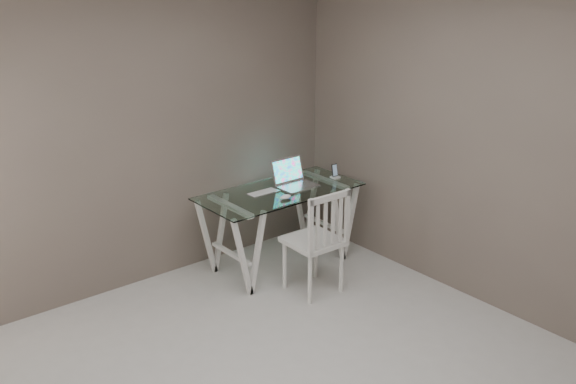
% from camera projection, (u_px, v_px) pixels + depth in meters
% --- Properties ---
extents(room, '(4.50, 4.52, 2.71)m').
position_uv_depth(room, '(304.00, 150.00, 3.55)').
color(room, '#B3B0AC').
rests_on(room, ground).
extents(desk, '(1.50, 0.70, 0.75)m').
position_uv_depth(desk, '(280.00, 227.00, 5.93)').
color(desk, silver).
rests_on(desk, ground).
extents(chair, '(0.45, 0.45, 0.94)m').
position_uv_depth(chair, '(319.00, 238.00, 5.37)').
color(chair, silver).
rests_on(chair, ground).
extents(laptop, '(0.35, 0.31, 0.24)m').
position_uv_depth(laptop, '(294.00, 179.00, 5.92)').
color(laptop, silver).
rests_on(laptop, desk).
extents(keyboard, '(0.29, 0.13, 0.01)m').
position_uv_depth(keyboard, '(263.00, 193.00, 5.74)').
color(keyboard, silver).
rests_on(keyboard, desk).
extents(mouse, '(0.11, 0.07, 0.04)m').
position_uv_depth(mouse, '(286.00, 197.00, 5.60)').
color(mouse, white).
rests_on(mouse, desk).
extents(phone_dock, '(0.07, 0.07, 0.14)m').
position_uv_depth(phone_dock, '(335.00, 174.00, 6.13)').
color(phone_dock, white).
rests_on(phone_dock, desk).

